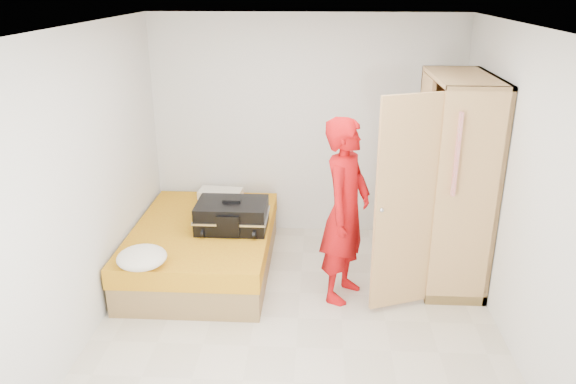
# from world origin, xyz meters

# --- Properties ---
(room) EXTENTS (4.00, 4.02, 2.60)m
(room) POSITION_xyz_m (0.00, 0.00, 1.30)
(room) COLOR beige
(room) RESTS_ON ground
(bed) EXTENTS (1.42, 2.02, 0.50)m
(bed) POSITION_xyz_m (-1.05, 0.90, 0.25)
(bed) COLOR olive
(bed) RESTS_ON ground
(wardrobe) EXTENTS (1.14, 1.40, 2.10)m
(wardrobe) POSITION_xyz_m (1.45, 0.85, 1.00)
(wardrobe) COLOR tan
(wardrobe) RESTS_ON ground
(person) EXTENTS (0.66, 0.77, 1.79)m
(person) POSITION_xyz_m (0.42, 0.45, 0.90)
(person) COLOR red
(person) RESTS_ON ground
(suitcase) EXTENTS (0.74, 0.55, 0.32)m
(suitcase) POSITION_xyz_m (-0.72, 0.87, 0.64)
(suitcase) COLOR black
(suitcase) RESTS_ON bed
(round_cushion) EXTENTS (0.45, 0.45, 0.17)m
(round_cushion) POSITION_xyz_m (-1.41, 0.00, 0.59)
(round_cushion) COLOR white
(round_cushion) RESTS_ON bed
(pillow) EXTENTS (0.52, 0.30, 0.09)m
(pillow) POSITION_xyz_m (-1.00, 1.75, 0.55)
(pillow) COLOR white
(pillow) RESTS_ON bed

